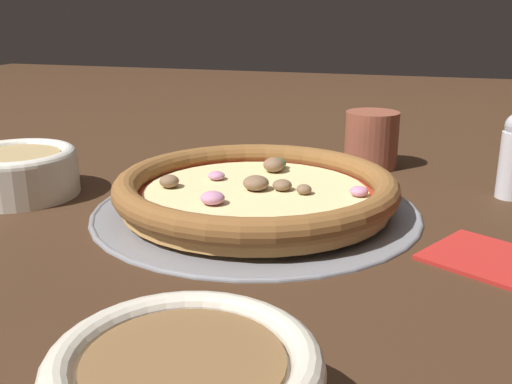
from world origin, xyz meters
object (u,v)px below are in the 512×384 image
object	(u,v)px
pizza_tray	(256,208)
drinking_cup	(371,140)
bowl_near	(17,170)
pizza	(256,190)
napkin	(510,263)

from	to	relation	value
pizza_tray	drinking_cup	xyz separation A→B (m)	(0.11, 0.25, 0.04)
bowl_near	drinking_cup	bearing A→B (deg)	32.68
pizza	bowl_near	distance (m)	0.31
pizza_tray	bowl_near	world-z (taller)	bowl_near
napkin	pizza	bearing A→B (deg)	162.79
bowl_near	napkin	size ratio (longest dim) A/B	0.85
pizza_tray	napkin	distance (m)	0.29
pizza_tray	drinking_cup	bearing A→B (deg)	66.08
bowl_near	napkin	bearing A→B (deg)	-5.88
pizza_tray	bowl_near	size ratio (longest dim) A/B	2.57
pizza_tray	bowl_near	xyz separation A→B (m)	(-0.31, -0.02, 0.03)
pizza_tray	bowl_near	bearing A→B (deg)	-175.54
bowl_near	napkin	xyz separation A→B (m)	(0.59, -0.06, -0.03)
drinking_cup	napkin	distance (m)	0.37
drinking_cup	napkin	xyz separation A→B (m)	(0.17, -0.33, -0.04)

